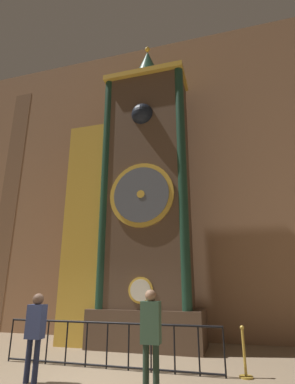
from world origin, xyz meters
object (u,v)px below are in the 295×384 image
object	(u,v)px
visitor_near	(35,327)
visitor_far	(151,330)
clock_tower	(134,201)
stanchion_post	(245,361)

from	to	relation	value
visitor_near	visitor_far	size ratio (longest dim) A/B	0.95
clock_tower	visitor_far	bearing A→B (deg)	-67.00
visitor_near	stanchion_post	xyz separation A→B (m)	(4.00, 1.50, -0.67)
visitor_near	visitor_far	distance (m)	2.45
clock_tower	stanchion_post	distance (m)	5.84
stanchion_post	clock_tower	bearing A→B (deg)	144.37
clock_tower	visitor_far	size ratio (longest dim) A/B	6.44
visitor_far	visitor_near	bearing A→B (deg)	175.67
visitor_near	visitor_far	xyz separation A→B (m)	(2.44, -0.13, 0.05)
stanchion_post	visitor_far	bearing A→B (deg)	-133.61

